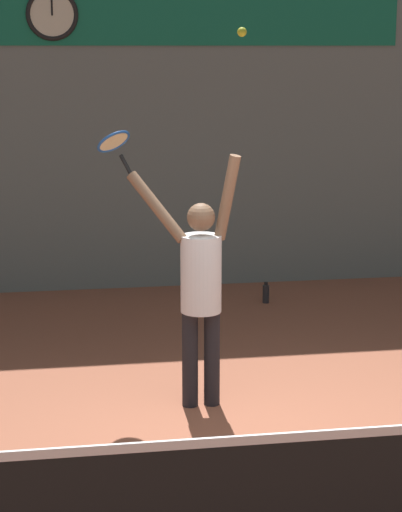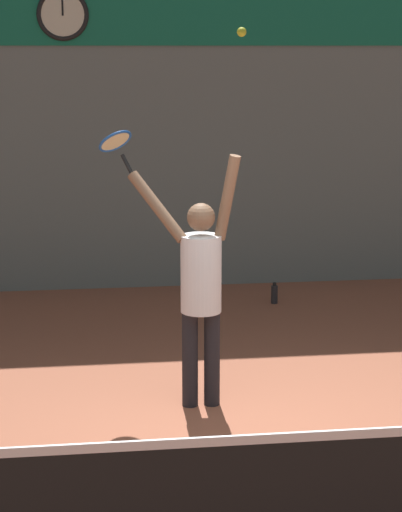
{
  "view_description": "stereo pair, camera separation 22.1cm",
  "coord_description": "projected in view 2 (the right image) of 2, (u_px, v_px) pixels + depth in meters",
  "views": [
    {
      "loc": [
        -1.36,
        -5.7,
        2.88
      ],
      "look_at": [
        -0.22,
        1.38,
        1.26
      ],
      "focal_mm": 65.0,
      "sensor_mm": 36.0,
      "label": 1
    },
    {
      "loc": [
        -1.14,
        -5.73,
        2.88
      ],
      "look_at": [
        -0.22,
        1.38,
        1.26
      ],
      "focal_mm": 65.0,
      "sensor_mm": 36.0,
      "label": 2
    }
  ],
  "objects": [
    {
      "name": "ground_plane",
      "position": [
        259.0,
        478.0,
        6.32
      ],
      "size": [
        18.0,
        18.0,
        0.0
      ],
      "primitive_type": "plane",
      "color": "#9E563D"
    },
    {
      "name": "back_wall",
      "position": [
        177.0,
        80.0,
        10.91
      ],
      "size": [
        18.0,
        0.1,
        5.0
      ],
      "color": "slate",
      "rests_on": "ground_plane"
    },
    {
      "name": "sponsor_banner",
      "position": [
        177.0,
        15.0,
        10.69
      ],
      "size": [
        5.55,
        0.02,
        0.69
      ],
      "color": "#146B4C"
    },
    {
      "name": "scoreboard_clock",
      "position": [
        63.0,
        14.0,
        10.51
      ],
      "size": [
        0.59,
        0.05,
        0.59
      ],
      "color": "beige"
    },
    {
      "name": "tennis_player",
      "position": [
        200.0,
        282.0,
        7.4
      ],
      "size": [
        0.89,
        0.52,
        2.07
      ],
      "color": "black",
      "rests_on": "ground_plane"
    },
    {
      "name": "tennis_racket",
      "position": [
        116.0,
        143.0,
        7.52
      ],
      "size": [
        0.38,
        0.37,
        0.36
      ],
      "color": "black"
    },
    {
      "name": "tennis_ball",
      "position": [
        242.0,
        32.0,
        6.88
      ],
      "size": [
        0.07,
        0.07,
        0.07
      ],
      "color": "#CCDB2D"
    },
    {
      "name": "water_bottle",
      "position": [
        274.0,
        294.0,
        10.61
      ],
      "size": [
        0.08,
        0.08,
        0.24
      ],
      "color": "#262628",
      "rests_on": "ground_plane"
    }
  ]
}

